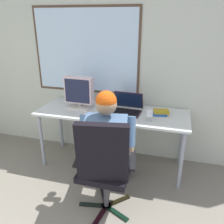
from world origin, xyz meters
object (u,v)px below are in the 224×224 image
Objects in this scene: office_chair at (104,164)px; wine_glass at (149,114)px; desk at (112,117)px; crt_monitor at (79,91)px; laptop at (127,107)px; book_stack at (161,112)px; person_seated at (108,144)px.

office_chair is 0.81m from wine_glass.
desk is 4.63× the size of crt_monitor.
office_chair reaches higher than desk.
crt_monitor is 0.63m from laptop.
office_chair is (0.17, -0.87, -0.09)m from desk.
book_stack is (0.41, 0.93, 0.19)m from office_chair.
office_chair is 0.96m from laptop.
person_seated is at bearing -93.68° from laptop.
laptop is (0.04, 0.66, 0.16)m from person_seated.
book_stack is (0.41, -0.01, -0.03)m from laptop.
person_seated reaches higher than book_stack.
crt_monitor is at bearing 168.36° from wine_glass.
office_chair is 5.27× the size of book_stack.
book_stack reaches higher than desk.
desk is at bearing -174.25° from book_stack.
book_stack is (1.02, 0.02, -0.18)m from crt_monitor.
person_seated is at bearing -78.05° from desk.
crt_monitor is at bearing 175.68° from desk.
book_stack is (0.58, 0.06, 0.10)m from desk.
crt_monitor is 1.06× the size of laptop.
wine_glass is at bearing -11.64° from crt_monitor.
crt_monitor is at bearing -177.04° from laptop.
laptop is 2.98× the size of wine_glass.
wine_glass is 0.63× the size of book_stack.
person_seated is 3.13× the size of crt_monitor.
wine_glass reaches higher than book_stack.
book_stack is (0.45, 0.65, 0.13)m from person_seated.
office_chair is at bearing -112.99° from wine_glass.
office_chair reaches higher than wine_glass.
office_chair is at bearing -113.86° from book_stack.
desk is at bearing 101.95° from person_seated.
laptop is 0.41m from book_stack.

